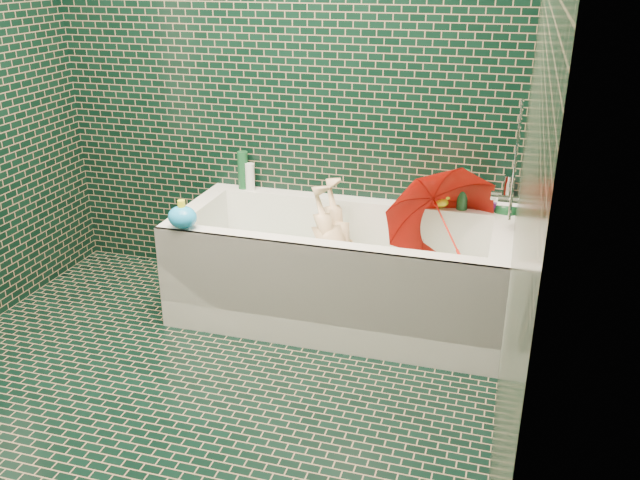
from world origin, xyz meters
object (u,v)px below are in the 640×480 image
(umbrella, at_px, (446,227))
(rubber_duck, at_px, (442,201))
(child, at_px, (338,260))
(bath_toy, at_px, (182,217))
(bathtub, at_px, (339,281))

(umbrella, distance_m, rubber_duck, 0.24)
(child, relative_size, rubber_duck, 8.27)
(child, relative_size, bath_toy, 5.76)
(rubber_duck, distance_m, bath_toy, 1.35)
(bathtub, bearing_deg, child, 111.10)
(bathtub, distance_m, bath_toy, 0.87)
(child, bearing_deg, bathtub, 34.97)
(bathtub, relative_size, child, 2.03)
(rubber_duck, bearing_deg, child, -147.04)
(umbrella, bearing_deg, bath_toy, 177.15)
(bathtub, relative_size, rubber_duck, 16.76)
(umbrella, distance_m, bath_toy, 1.31)
(child, bearing_deg, rubber_duck, 135.26)
(bathtub, xyz_separation_m, umbrella, (0.52, 0.11, 0.32))
(child, relative_size, umbrella, 1.47)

